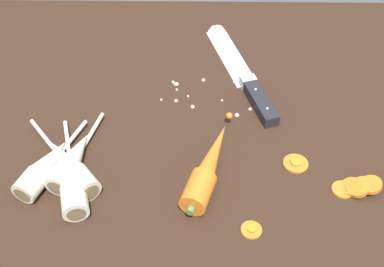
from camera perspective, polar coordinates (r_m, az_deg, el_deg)
name	(u,v)px	position (r cm, az deg, el deg)	size (l,w,h in cm)	color
ground_plane	(192,139)	(85.83, 0.02, -0.70)	(120.00, 90.00, 4.00)	#332116
chefs_knife	(238,66)	(98.08, 5.48, 8.00)	(13.48, 34.15, 4.18)	silver
whole_carrot	(208,167)	(76.03, 1.96, -4.02)	(9.47, 21.71, 4.20)	orange
parsnip_front	(45,167)	(79.63, -17.25, -3.91)	(8.80, 17.97, 4.00)	silver
parsnip_mid_left	(72,160)	(79.50, -14.14, -3.11)	(6.72, 18.22, 4.00)	silver
parsnip_mid_right	(69,166)	(78.83, -14.53, -3.75)	(15.17, 17.98, 4.00)	silver
parsnip_back	(72,179)	(76.85, -14.21, -5.32)	(8.17, 20.94, 4.00)	silver
carrot_slice_stack	(357,187)	(79.36, 19.15, -6.07)	(7.64, 3.88, 2.70)	orange
carrot_slice_stray_near	(251,229)	(71.54, 7.14, -11.33)	(3.13, 3.13, 0.70)	orange
carrot_slice_stray_mid	(296,163)	(80.72, 12.33, -3.45)	(4.17, 4.17, 0.70)	orange
mince_crumbs	(206,93)	(91.71, 1.70, 4.93)	(17.80, 10.98, 0.89)	beige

